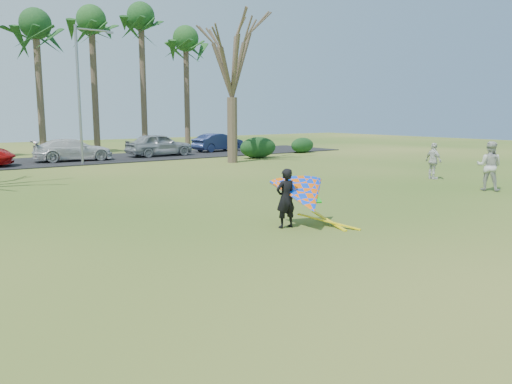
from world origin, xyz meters
TOP-DOWN VIEW (x-y plane):
  - ground at (0.00, 0.00)m, footprint 100.00×100.00m
  - parking_strip at (0.00, 25.00)m, footprint 46.00×7.00m
  - palm_6 at (2.00, 31.00)m, footprint 4.84×4.84m
  - palm_7 at (6.00, 31.00)m, footprint 4.84×4.84m
  - palm_8 at (10.00, 31.00)m, footprint 4.84×4.84m
  - palm_9 at (14.00, 31.00)m, footprint 4.84×4.84m
  - bare_tree_right at (10.00, 18.00)m, footprint 6.27×6.27m
  - streetlight at (2.16, 22.00)m, footprint 2.28×0.18m
  - hedge_near at (13.15, 19.55)m, footprint 2.87×1.30m
  - hedge_far at (18.63, 21.18)m, footprint 2.11×0.99m
  - car_3 at (2.18, 24.35)m, footprint 4.95×2.40m
  - car_4 at (8.15, 24.48)m, footprint 4.69×1.97m
  - car_5 at (13.86, 25.80)m, footprint 4.40×2.04m
  - pedestrian_a at (11.75, 2.48)m, footprint 1.02×1.14m
  - pedestrian_b at (13.05, 5.85)m, footprint 0.66×1.06m
  - kite_flyer at (1.56, 2.00)m, footprint 2.13×2.39m

SIDE VIEW (x-z plane):
  - ground at x=0.00m, z-range 0.00..0.00m
  - parking_strip at x=0.00m, z-range 0.00..0.06m
  - hedge_far at x=18.63m, z-range 0.00..1.17m
  - hedge_near at x=13.15m, z-range 0.00..1.44m
  - car_3 at x=2.18m, z-range 0.06..1.45m
  - car_5 at x=13.86m, z-range 0.06..1.46m
  - kite_flyer at x=1.56m, z-range -0.17..1.85m
  - pedestrian_b at x=13.05m, z-range 0.00..1.69m
  - car_4 at x=8.15m, z-range 0.06..1.64m
  - pedestrian_a at x=11.75m, z-range 0.00..1.94m
  - streetlight at x=2.16m, z-range 0.46..8.46m
  - bare_tree_right at x=10.00m, z-range 1.96..11.17m
  - palm_6 at x=2.00m, z-range 3.75..14.59m
  - palm_9 at x=14.00m, z-range 3.75..14.59m
  - palm_7 at x=6.00m, z-range 4.08..15.62m
  - palm_8 at x=10.00m, z-range 4.40..16.64m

